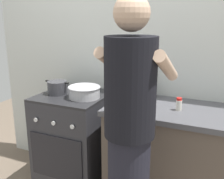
{
  "coord_description": "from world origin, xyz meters",
  "views": [
    {
      "loc": [
        0.9,
        -1.81,
        1.58
      ],
      "look_at": [
        0.05,
        0.12,
        1.0
      ],
      "focal_mm": 42.4,
      "sensor_mm": 36.0,
      "label": 1
    }
  ],
  "objects": [
    {
      "name": "pot",
      "position": [
        -0.49,
        0.11,
        0.96
      ],
      "size": [
        0.24,
        0.18,
        0.12
      ],
      "color": "#38383D",
      "rests_on": "stove_range"
    },
    {
      "name": "countertop",
      "position": [
        0.55,
        0.15,
        0.45
      ],
      "size": [
        1.0,
        0.6,
        0.9
      ],
      "color": "brown",
      "rests_on": "ground"
    },
    {
      "name": "person",
      "position": [
        0.41,
        -0.43,
        0.86
      ],
      "size": [
        0.41,
        0.5,
        1.7
      ],
      "color": "black",
      "rests_on": "ground"
    },
    {
      "name": "back_wall",
      "position": [
        0.2,
        0.5,
        1.25
      ],
      "size": [
        3.2,
        0.1,
        2.5
      ],
      "color": "silver",
      "rests_on": "ground"
    },
    {
      "name": "stove_range",
      "position": [
        -0.35,
        0.15,
        0.45
      ],
      "size": [
        0.6,
        0.62,
        0.9
      ],
      "color": "#2D2D33",
      "rests_on": "ground"
    },
    {
      "name": "utensil_crock",
      "position": [
        0.32,
        0.36,
        1.0
      ],
      "size": [
        0.1,
        0.1,
        0.31
      ],
      "color": "silver",
      "rests_on": "countertop"
    },
    {
      "name": "spice_bottle",
      "position": [
        0.6,
        0.12,
        0.95
      ],
      "size": [
        0.04,
        0.04,
        0.1
      ],
      "color": "silver",
      "rests_on": "countertop"
    },
    {
      "name": "mixing_bowl",
      "position": [
        -0.21,
        0.11,
        0.96
      ],
      "size": [
        0.28,
        0.28,
        0.1
      ],
      "color": "#B7B7BC",
      "rests_on": "stove_range"
    }
  ]
}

